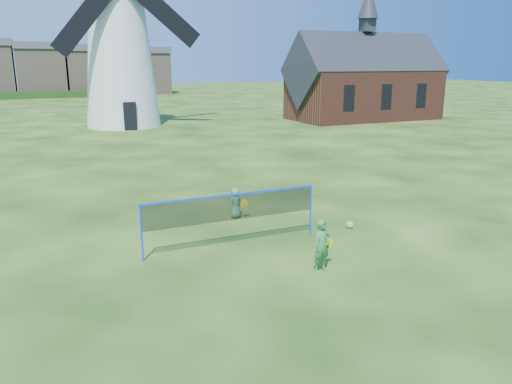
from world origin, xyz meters
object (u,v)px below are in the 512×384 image
object	(u,v)px
play_ball	(350,225)
player_girl	(322,246)
windmill	(119,48)
chapel	(364,83)
badminton_net	(232,208)
player_boy	(236,203)

from	to	relation	value
play_ball	player_girl	bearing A→B (deg)	-135.97
windmill	chapel	distance (m)	21.27
chapel	player_girl	xyz separation A→B (m)	(-21.22, -27.65, -2.57)
windmill	badminton_net	distance (m)	29.30
chapel	badminton_net	distance (m)	33.95
player_girl	player_boy	bearing A→B (deg)	81.76
badminton_net	player_boy	distance (m)	2.78
badminton_net	player_boy	size ratio (longest dim) A/B	4.94
badminton_net	player_boy	world-z (taller)	badminton_net
player_girl	chapel	bearing A→B (deg)	40.46
badminton_net	player_girl	distance (m)	2.85
chapel	player_boy	size ratio (longest dim) A/B	13.31
badminton_net	play_ball	world-z (taller)	badminton_net
windmill	chapel	size ratio (longest dim) A/B	1.26
chapel	player_girl	world-z (taller)	chapel
badminton_net	play_ball	distance (m)	4.08
chapel	play_ball	distance (m)	31.53
player_girl	play_ball	world-z (taller)	player_girl
chapel	badminton_net	bearing A→B (deg)	-131.90
play_ball	windmill	bearing A→B (deg)	94.13
chapel	play_ball	xyz separation A→B (m)	(-18.68, -25.20, -3.12)
play_ball	badminton_net	bearing A→B (deg)	-179.70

